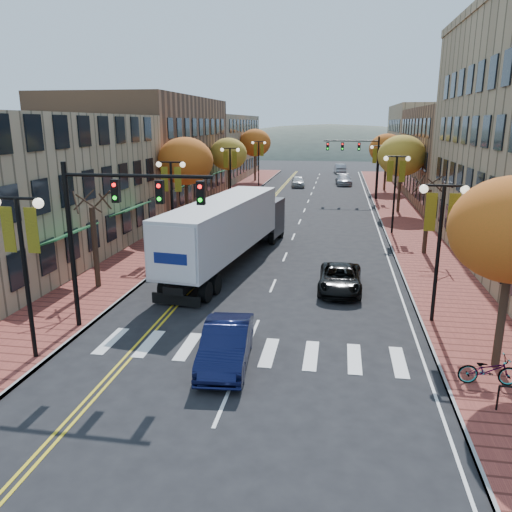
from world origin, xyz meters
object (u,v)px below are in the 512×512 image
at_px(semi_truck, 231,226).
at_px(bicycle, 488,370).
at_px(navy_sedan, 226,344).
at_px(black_suv, 340,279).

xyz_separation_m(semi_truck, bicycle, (11.44, -13.17, -1.77)).
bearing_deg(semi_truck, navy_sedan, -71.10).
bearing_deg(navy_sedan, black_suv, 60.78).
xyz_separation_m(navy_sedan, black_suv, (4.03, 8.93, -0.11)).
bearing_deg(black_suv, navy_sedan, -113.68).
xyz_separation_m(semi_truck, navy_sedan, (2.60, -12.89, -1.66)).
height_order(semi_truck, black_suv, semi_truck).
relative_size(semi_truck, black_suv, 3.57).
relative_size(black_suv, bicycle, 2.45).
bearing_deg(bicycle, navy_sedan, 85.30).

